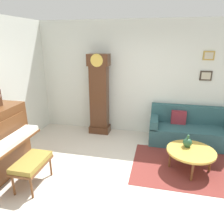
% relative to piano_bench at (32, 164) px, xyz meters
% --- Properties ---
extents(ground_plane, '(6.40, 6.00, 0.10)m').
position_rel_piano_bench_xyz_m(ground_plane, '(1.44, 0.24, -0.46)').
color(ground_plane, beige).
extents(wall_back, '(5.30, 0.13, 2.80)m').
position_rel_piano_bench_xyz_m(wall_back, '(1.45, 2.64, 0.99)').
color(wall_back, silver).
rests_on(wall_back, ground_plane).
extents(area_rug, '(2.10, 1.50, 0.01)m').
position_rel_piano_bench_xyz_m(area_rug, '(2.61, 1.08, -0.40)').
color(area_rug, maroon).
rests_on(area_rug, ground_plane).
extents(piano_bench, '(0.42, 0.70, 0.48)m').
position_rel_piano_bench_xyz_m(piano_bench, '(0.00, 0.00, 0.00)').
color(piano_bench, brown).
rests_on(piano_bench, ground_plane).
extents(grandfather_clock, '(0.52, 0.34, 2.03)m').
position_rel_piano_bench_xyz_m(grandfather_clock, '(0.50, 2.34, 0.56)').
color(grandfather_clock, '#4C2B19').
rests_on(grandfather_clock, ground_plane).
extents(couch, '(1.90, 0.80, 0.84)m').
position_rel_piano_bench_xyz_m(couch, '(2.76, 2.23, -0.09)').
color(couch, '#2D565B').
rests_on(couch, ground_plane).
extents(coffee_table, '(0.88, 0.88, 0.40)m').
position_rel_piano_bench_xyz_m(coffee_table, '(2.62, 1.05, -0.03)').
color(coffee_table, gold).
rests_on(coffee_table, ground_plane).
extents(green_jug, '(0.17, 0.17, 0.24)m').
position_rel_piano_bench_xyz_m(green_jug, '(2.56, 1.18, 0.08)').
color(green_jug, '#234C33').
rests_on(green_jug, coffee_table).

